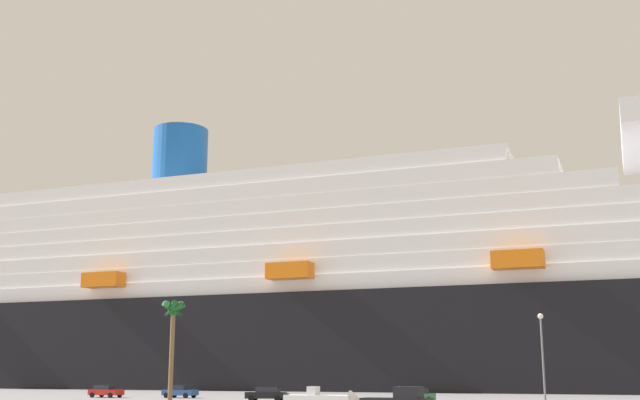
% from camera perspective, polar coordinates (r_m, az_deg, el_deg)
% --- Properties ---
extents(ground_plane, '(600.00, 600.00, 0.00)m').
position_cam_1_polar(ground_plane, '(110.31, 5.42, -13.96)').
color(ground_plane, gray).
extents(cruise_ship, '(263.70, 46.78, 59.87)m').
position_cam_1_polar(cruise_ship, '(152.90, 0.07, -7.23)').
color(cruise_ship, black).
rests_on(cruise_ship, ground_plane).
extents(palm_tree, '(2.87, 2.78, 11.07)m').
position_cam_1_polar(palm_tree, '(89.66, -10.56, -8.36)').
color(palm_tree, brown).
rests_on(palm_tree, ground_plane).
extents(street_lamp, '(0.56, 0.56, 9.06)m').
position_cam_1_polar(street_lamp, '(82.88, 15.75, -10.14)').
color(street_lamp, slate).
rests_on(street_lamp, ground_plane).
extents(parked_car_red_hatchback, '(4.69, 2.52, 1.58)m').
position_cam_1_polar(parked_car_red_hatchback, '(110.32, -15.21, -13.16)').
color(parked_car_red_hatchback, red).
rests_on(parked_car_red_hatchback, ground_plane).
extents(parked_car_black_coupe, '(4.84, 2.57, 1.58)m').
position_cam_1_polar(parked_car_black_coupe, '(93.40, -3.88, -13.79)').
color(parked_car_black_coupe, black).
rests_on(parked_car_black_coupe, ground_plane).
extents(parked_car_green_wagon, '(4.69, 2.55, 1.58)m').
position_cam_1_polar(parked_car_green_wagon, '(89.18, 6.93, -13.81)').
color(parked_car_green_wagon, '#2D723F').
rests_on(parked_car_green_wagon, ground_plane).
extents(parked_car_blue_suv, '(4.62, 2.47, 1.58)m').
position_cam_1_polar(parked_car_blue_suv, '(106.80, -10.09, -13.44)').
color(parked_car_blue_suv, '#264C99').
rests_on(parked_car_blue_suv, ground_plane).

